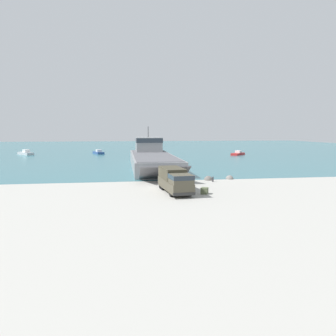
# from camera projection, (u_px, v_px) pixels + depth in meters

# --- Properties ---
(ground_plane) EXTENTS (240.00, 240.00, 0.00)m
(ground_plane) POSITION_uv_depth(u_px,v_px,m) (161.00, 187.00, 41.06)
(ground_plane) COLOR #A8A59E
(water_surface) EXTENTS (240.00, 180.00, 0.01)m
(water_surface) POSITION_uv_depth(u_px,v_px,m) (131.00, 148.00, 134.69)
(water_surface) COLOR #336B75
(water_surface) RESTS_ON ground_plane
(landing_craft) EXTENTS (8.47, 36.97, 8.03)m
(landing_craft) POSITION_uv_depth(u_px,v_px,m) (151.00, 156.00, 65.67)
(landing_craft) COLOR gray
(landing_craft) RESTS_ON ground_plane
(military_truck) EXTENTS (3.06, 7.88, 2.74)m
(military_truck) POSITION_uv_depth(u_px,v_px,m) (175.00, 180.00, 37.53)
(military_truck) COLOR #4C4738
(military_truck) RESTS_ON ground_plane
(soldier_on_ramp) EXTENTS (0.49, 0.35, 1.69)m
(soldier_on_ramp) POSITION_uv_depth(u_px,v_px,m) (192.00, 181.00, 39.59)
(soldier_on_ramp) COLOR #3D4C33
(soldier_on_ramp) RESTS_ON ground_plane
(moored_boat_a) EXTENTS (5.61, 6.15, 1.61)m
(moored_boat_a) POSITION_uv_depth(u_px,v_px,m) (26.00, 153.00, 96.64)
(moored_boat_a) COLOR #B7BABF
(moored_boat_a) RESTS_ON ground_plane
(moored_boat_b) EXTENTS (3.90, 6.50, 1.37)m
(moored_boat_b) POSITION_uv_depth(u_px,v_px,m) (98.00, 152.00, 100.98)
(moored_boat_b) COLOR navy
(moored_boat_b) RESTS_ON ground_plane
(moored_boat_c) EXTENTS (5.43, 5.57, 1.31)m
(moored_boat_c) POSITION_uv_depth(u_px,v_px,m) (238.00, 154.00, 95.91)
(moored_boat_c) COLOR #B22323
(moored_boat_c) RESTS_ON ground_plane
(mooring_bollard) EXTENTS (0.24, 0.24, 0.75)m
(mooring_bollard) POSITION_uv_depth(u_px,v_px,m) (213.00, 179.00, 45.52)
(mooring_bollard) COLOR #333338
(mooring_bollard) RESTS_ON ground_plane
(cargo_crate) EXTENTS (1.04, 1.10, 0.71)m
(cargo_crate) POSITION_uv_depth(u_px,v_px,m) (204.00, 191.00, 36.77)
(cargo_crate) COLOR #566042
(cargo_crate) RESTS_ON ground_plane
(shoreline_rock_a) EXTENTS (1.12, 1.12, 1.12)m
(shoreline_rock_a) POSITION_uv_depth(u_px,v_px,m) (229.00, 179.00, 48.14)
(shoreline_rock_a) COLOR gray
(shoreline_rock_a) RESTS_ON ground_plane
(shoreline_rock_b) EXTENTS (1.23, 1.23, 1.23)m
(shoreline_rock_b) POSITION_uv_depth(u_px,v_px,m) (208.00, 180.00, 47.13)
(shoreline_rock_b) COLOR #66605B
(shoreline_rock_b) RESTS_ON ground_plane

